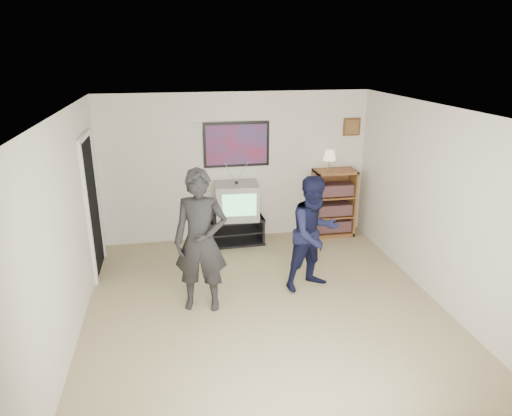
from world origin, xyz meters
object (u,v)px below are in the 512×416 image
object	(u,v)px
person_tall	(201,241)
person_short	(314,233)
media_stand	(236,230)
bookshelf	(333,203)
crt_television	(237,201)

from	to	relation	value
person_tall	person_short	distance (m)	1.56
media_stand	bookshelf	world-z (taller)	bookshelf
crt_television	person_tall	bearing A→B (deg)	-106.92
person_short	media_stand	bearing A→B (deg)	96.17
crt_television	person_tall	world-z (taller)	person_tall
media_stand	bookshelf	xyz separation A→B (m)	(1.74, 0.05, 0.36)
person_tall	person_short	size ratio (longest dim) A/B	1.14
media_stand	person_short	size ratio (longest dim) A/B	0.59
media_stand	bookshelf	size ratio (longest dim) A/B	0.79
person_tall	person_short	xyz separation A→B (m)	(1.54, 0.25, -0.11)
crt_television	bookshelf	distance (m)	1.73
bookshelf	person_short	size ratio (longest dim) A/B	0.74
bookshelf	person_short	bearing A→B (deg)	-117.53
person_tall	person_short	world-z (taller)	person_tall
crt_television	person_tall	size ratio (longest dim) A/B	0.39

